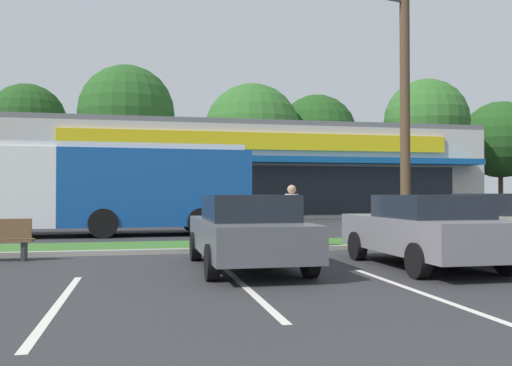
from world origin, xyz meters
TOP-DOWN VIEW (x-y plane):
  - grass_median at (0.00, 14.00)m, footprint 56.00×2.20m
  - curb_lip at (0.00, 12.78)m, footprint 56.00×0.24m
  - parking_stripe_0 at (-3.49, 6.82)m, footprint 0.12×4.80m
  - parking_stripe_1 at (-0.74, 7.43)m, footprint 0.12×4.80m
  - parking_stripe_2 at (1.78, 6.65)m, footprint 0.12×4.80m
  - storefront_building at (4.65, 35.68)m, footprint 28.96×12.71m
  - tree_left at (-10.97, 43.40)m, footprint 5.87×5.87m
  - tree_mid_left at (-3.55, 43.05)m, footprint 7.52×7.52m
  - tree_mid at (6.68, 43.53)m, footprint 8.05×8.05m
  - tree_mid_right at (12.99, 45.56)m, footprint 7.14×7.14m
  - tree_right at (22.06, 42.56)m, footprint 7.34×7.34m
  - tree_far_right at (31.48, 45.43)m, footprint 7.34×7.34m
  - utility_pole at (5.33, 14.19)m, footprint 3.14×2.37m
  - city_bus at (-4.57, 19.11)m, footprint 12.13×2.89m
  - car_0 at (5.52, 9.74)m, footprint 1.92×4.22m
  - car_1 at (0.66, 24.98)m, footprint 4.14×1.87m
  - car_3 at (3.31, 9.16)m, footprint 2.02×4.48m
  - car_5 at (-0.30, 9.75)m, footprint 1.99×4.68m
  - pedestrian_near_bench at (1.40, 12.47)m, footprint 0.35×0.35m

SIDE VIEW (x-z plane):
  - parking_stripe_0 at x=-3.49m, z-range 0.00..0.01m
  - parking_stripe_1 at x=-0.74m, z-range 0.00..0.01m
  - parking_stripe_2 at x=1.78m, z-range 0.00..0.01m
  - grass_median at x=0.00m, z-range 0.00..0.12m
  - curb_lip at x=0.00m, z-range 0.00..0.12m
  - car_1 at x=0.66m, z-range 0.02..1.47m
  - car_5 at x=-0.30m, z-range 0.02..1.50m
  - car_3 at x=3.31m, z-range 0.03..1.51m
  - car_0 at x=5.52m, z-range 0.02..1.53m
  - pedestrian_near_bench at x=1.40m, z-range 0.00..1.73m
  - city_bus at x=-4.57m, z-range 0.14..3.39m
  - storefront_building at x=4.65m, z-range 0.00..5.87m
  - utility_pole at x=5.33m, z-range 0.35..10.59m
  - tree_mid at x=6.68m, z-range 1.29..11.95m
  - tree_far_right at x=31.48m, z-range 1.49..11.83m
  - tree_mid_right at x=12.99m, z-range 1.58..11.90m
  - tree_left at x=-10.97m, z-range 1.99..11.89m
  - tree_right at x=22.06m, z-range 2.07..13.57m
  - tree_mid_left at x=-3.55m, z-range 2.03..13.63m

